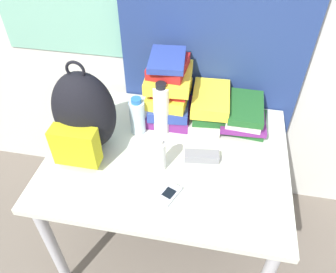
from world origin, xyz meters
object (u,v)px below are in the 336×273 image
Objects in this scene: book_stack_left at (170,90)px; book_stack_center at (209,107)px; sunscreen_bottle at (159,155)px; water_bottle at (137,116)px; book_stack_right at (244,115)px; sunglasses_case at (202,156)px; backpack at (84,115)px; sports_bottle at (161,110)px; cell_phone at (169,194)px.

book_stack_left is 1.19× the size of book_stack_center.
book_stack_left reaches higher than book_stack_center.
book_stack_left is 0.37m from sunscreen_bottle.
book_stack_right is at bearing 15.92° from water_bottle.
book_stack_center reaches higher than sunglasses_case.
sunscreen_bottle is at bearing -11.87° from backpack.
sunscreen_bottle is at bearing -55.27° from water_bottle.
sports_bottle is at bearing 144.27° from sunglasses_case.
book_stack_left is at bearing -177.75° from book_stack_center.
cell_phone is at bearing -73.97° from sports_bottle.
backpack is at bearing -151.11° from sports_bottle.
book_stack_left is 2.75× the size of cell_phone.
sports_bottle is at bearing 99.64° from sunscreen_bottle.
book_stack_right is 0.57m from cell_phone.
book_stack_right is (0.17, -0.01, -0.02)m from book_stack_center.
water_bottle is 0.35m from sunglasses_case.
sunglasses_case is (0.10, 0.22, 0.01)m from cell_phone.
water_bottle is at bearing 121.60° from cell_phone.
backpack is at bearing 152.97° from cell_phone.
book_stack_left is 0.20m from water_bottle.
book_stack_right is 0.51m from water_bottle.
book_stack_right is at bearing 17.44° from sports_bottle.
sunglasses_case is (0.17, 0.09, -0.06)m from sunscreen_bottle.
sunglasses_case is at bearing -22.25° from water_bottle.
book_stack_center is 2.31× the size of cell_phone.
water_bottle is 1.58× the size of cell_phone.
sunscreen_bottle is at bearing -153.29° from sunglasses_case.
sunscreen_bottle is (-0.17, -0.36, -0.00)m from book_stack_center.
cell_phone is (0.11, -0.37, -0.12)m from sports_bottle.
sports_bottle reaches higher than cell_phone.
book_stack_right is at bearing 60.79° from cell_phone.
book_stack_center is 0.35m from water_bottle.
sunglasses_case is at bearing 65.05° from cell_phone.
sports_bottle reaches higher than sunscreen_bottle.
sports_bottle reaches higher than book_stack_center.
book_stack_left reaches higher than book_stack_right.
backpack is 1.55× the size of book_stack_center.
book_stack_center is (0.51, 0.29, -0.10)m from backpack.
sports_bottle is (-0.38, -0.12, 0.07)m from book_stack_right.
book_stack_center is 0.17m from book_stack_right.
backpack is at bearing -142.61° from water_bottle.
backpack is 0.36m from sunscreen_bottle.
book_stack_center is at bearing 64.96° from sunscreen_bottle.
sports_bottle is 0.28m from sunglasses_case.
book_stack_center is at bearing 2.25° from book_stack_left.
water_bottle is at bearing 124.73° from sunscreen_bottle.
cell_phone is at bearing -79.53° from book_stack_left.
book_stack_right is (0.68, 0.29, -0.12)m from backpack.
water_bottle reaches higher than book_stack_center.
sunglasses_case is at bearing 1.58° from backpack.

